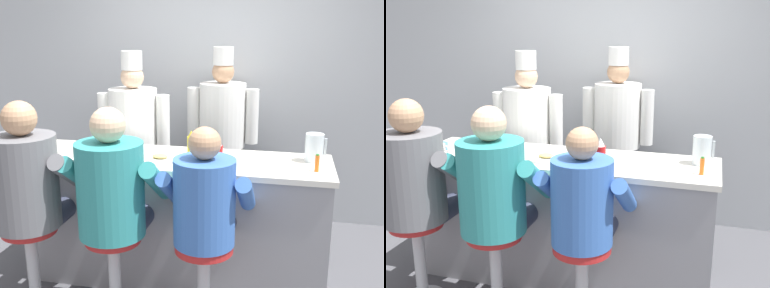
% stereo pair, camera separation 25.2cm
% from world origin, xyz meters
% --- Properties ---
extents(wall_back, '(10.00, 0.06, 2.70)m').
position_xyz_m(wall_back, '(0.00, 1.69, 1.35)').
color(wall_back, '#B2B7BC').
rests_on(wall_back, ground_plane).
extents(diner_counter, '(2.29, 0.66, 0.97)m').
position_xyz_m(diner_counter, '(0.00, 0.33, 0.49)').
color(diner_counter, gray).
rests_on(diner_counter, ground_plane).
extents(ketchup_bottle_red, '(0.07, 0.07, 0.23)m').
position_xyz_m(ketchup_bottle_red, '(0.36, 0.08, 1.08)').
color(ketchup_bottle_red, red).
rests_on(ketchup_bottle_red, diner_counter).
extents(mustard_bottle_yellow, '(0.06, 0.06, 0.23)m').
position_xyz_m(mustard_bottle_yellow, '(0.14, 0.24, 1.08)').
color(mustard_bottle_yellow, yellow).
rests_on(mustard_bottle_yellow, diner_counter).
extents(hot_sauce_bottle_orange, '(0.03, 0.03, 0.12)m').
position_xyz_m(hot_sauce_bottle_orange, '(1.01, 0.21, 1.03)').
color(hot_sauce_bottle_orange, orange).
rests_on(hot_sauce_bottle_orange, diner_counter).
extents(water_pitcher_clear, '(0.15, 0.13, 0.21)m').
position_xyz_m(water_pitcher_clear, '(1.00, 0.44, 1.08)').
color(water_pitcher_clear, silver).
rests_on(water_pitcher_clear, diner_counter).
extents(breakfast_plate, '(0.26, 0.26, 0.05)m').
position_xyz_m(breakfast_plate, '(-0.09, 0.23, 0.99)').
color(breakfast_plate, white).
rests_on(breakfast_plate, diner_counter).
extents(cereal_bowl, '(0.14, 0.14, 0.05)m').
position_xyz_m(cereal_bowl, '(-1.00, 0.25, 1.00)').
color(cereal_bowl, '#4C7FB7').
rests_on(cereal_bowl, diner_counter).
extents(coffee_mug_white, '(0.13, 0.08, 0.08)m').
position_xyz_m(coffee_mug_white, '(-0.90, 0.12, 1.02)').
color(coffee_mug_white, white).
rests_on(coffee_mug_white, diner_counter).
extents(diner_seated_grey, '(0.66, 0.65, 1.47)m').
position_xyz_m(diner_seated_grey, '(-0.86, -0.26, 0.89)').
color(diner_seated_grey, '#B2B5BA').
rests_on(diner_seated_grey, ground_plane).
extents(diner_seated_teal, '(0.65, 0.64, 1.45)m').
position_xyz_m(diner_seated_teal, '(-0.26, -0.26, 0.88)').
color(diner_seated_teal, '#B2B5BA').
rests_on(diner_seated_teal, ground_plane).
extents(diner_seated_blue, '(0.58, 0.57, 1.36)m').
position_xyz_m(diner_seated_blue, '(0.34, -0.26, 0.84)').
color(diner_seated_blue, '#B2B5BA').
rests_on(diner_seated_blue, ground_plane).
extents(cook_in_whites_near, '(0.67, 0.43, 1.72)m').
position_xyz_m(cook_in_whites_near, '(-0.55, 0.98, 0.95)').
color(cook_in_whites_near, '#232328').
rests_on(cook_in_whites_near, ground_plane).
extents(cook_in_whites_far, '(0.68, 0.44, 1.75)m').
position_xyz_m(cook_in_whites_far, '(0.19, 1.39, 0.96)').
color(cook_in_whites_far, '#232328').
rests_on(cook_in_whites_far, ground_plane).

